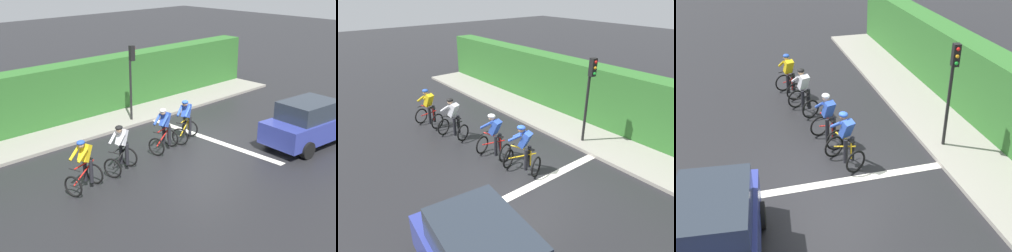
# 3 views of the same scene
# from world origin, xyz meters

# --- Properties ---
(ground_plane) EXTENTS (80.00, 80.00, 0.00)m
(ground_plane) POSITION_xyz_m (0.00, 0.00, 0.00)
(ground_plane) COLOR black
(sidewalk_kerb) EXTENTS (2.80, 21.23, 0.12)m
(sidewalk_kerb) POSITION_xyz_m (4.49, 2.00, 0.06)
(sidewalk_kerb) COLOR gray
(sidewalk_kerb) RESTS_ON ground
(stone_wall_low) EXTENTS (0.44, 21.23, 0.45)m
(stone_wall_low) POSITION_xyz_m (5.39, 2.00, 0.23)
(stone_wall_low) COLOR gray
(stone_wall_low) RESTS_ON ground
(hedge_wall) EXTENTS (1.10, 21.23, 2.52)m
(hedge_wall) POSITION_xyz_m (5.69, 2.00, 1.26)
(hedge_wall) COLOR #2D6628
(hedge_wall) RESTS_ON ground
(road_marking_stop_line) EXTENTS (7.00, 0.30, 0.01)m
(road_marking_stop_line) POSITION_xyz_m (0.00, -0.23, 0.00)
(road_marking_stop_line) COLOR silver
(road_marking_stop_line) RESTS_ON ground
(cyclist_lead) EXTENTS (0.96, 1.23, 1.66)m
(cyclist_lead) POSITION_xyz_m (-0.29, 5.79, 0.80)
(cyclist_lead) COLOR black
(cyclist_lead) RESTS_ON ground
(cyclist_second) EXTENTS (1.00, 1.25, 1.66)m
(cyclist_second) POSITION_xyz_m (-0.04, 4.15, 0.80)
(cyclist_second) COLOR black
(cyclist_second) RESTS_ON ground
(cyclist_mid) EXTENTS (0.95, 1.23, 1.66)m
(cyclist_mid) POSITION_xyz_m (0.30, 1.87, 0.80)
(cyclist_mid) COLOR black
(cyclist_mid) RESTS_ON ground
(cyclist_fourth) EXTENTS (1.03, 1.25, 1.66)m
(cyclist_fourth) POSITION_xyz_m (0.48, 0.54, 0.80)
(cyclist_fourth) COLOR black
(cyclist_fourth) RESTS_ON ground
(car_navy) EXTENTS (2.20, 4.25, 1.76)m
(car_navy) POSITION_xyz_m (-3.08, -2.56, 0.87)
(car_navy) COLOR navy
(car_navy) RESTS_ON ground
(traffic_light_near_crossing) EXTENTS (0.23, 0.31, 3.34)m
(traffic_light_near_crossing) POSITION_xyz_m (3.64, 0.59, 2.22)
(traffic_light_near_crossing) COLOR black
(traffic_light_near_crossing) RESTS_ON ground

